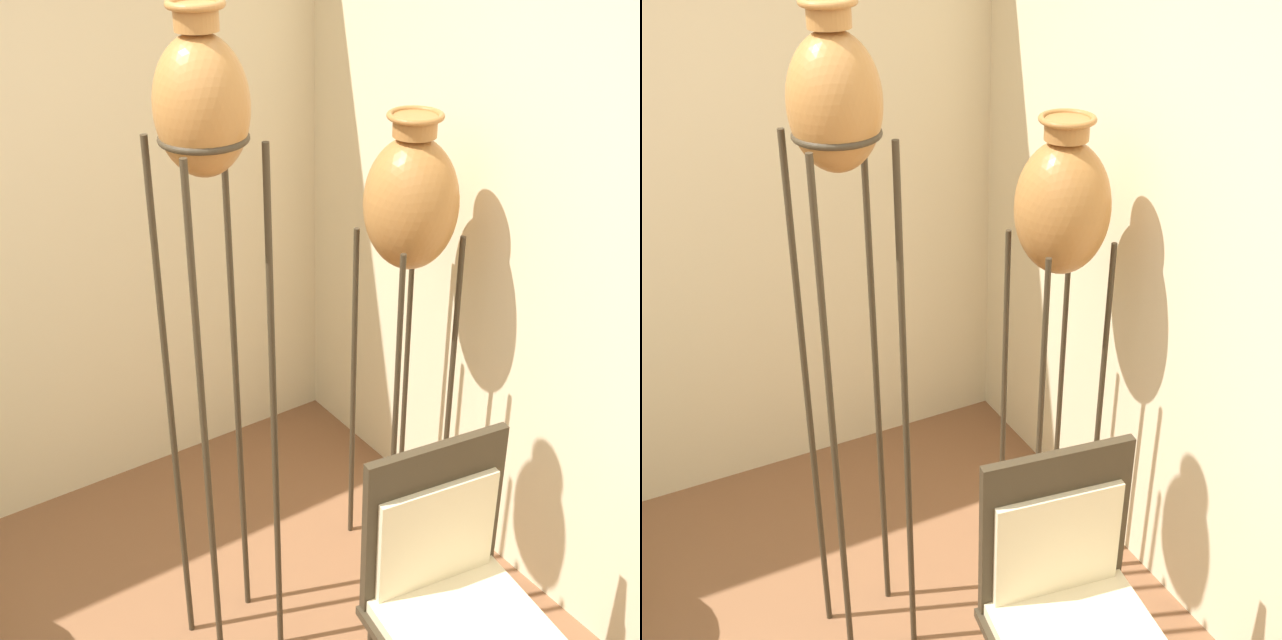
{
  "view_description": "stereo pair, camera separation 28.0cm",
  "coord_description": "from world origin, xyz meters",
  "views": [
    {
      "loc": [
        -0.23,
        -1.26,
        2.48
      ],
      "look_at": [
        1.15,
        0.78,
        1.13
      ],
      "focal_mm": 50.0,
      "sensor_mm": 36.0,
      "label": 1
    },
    {
      "loc": [
        0.01,
        -1.41,
        2.48
      ],
      "look_at": [
        1.15,
        0.78,
        1.13
      ],
      "focal_mm": 50.0,
      "sensor_mm": 36.0,
      "label": 2
    }
  ],
  "objects": [
    {
      "name": "vase_stand_tall",
      "position": [
        0.76,
        0.73,
        1.78
      ],
      "size": [
        0.25,
        0.25,
        2.13
      ],
      "color": "#382D1E",
      "rests_on": "ground_plane"
    },
    {
      "name": "vase_stand_medium",
      "position": [
        1.53,
        0.83,
        1.39
      ],
      "size": [
        0.31,
        0.31,
        1.72
      ],
      "color": "#382D1E",
      "rests_on": "ground_plane"
    },
    {
      "name": "chair",
      "position": [
        1.11,
        0.03,
        0.59
      ],
      "size": [
        0.54,
        0.56,
        1.02
      ],
      "rotation": [
        0.0,
        0.0,
        -0.15
      ],
      "color": "#382D1E",
      "rests_on": "ground_plane"
    }
  ]
}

